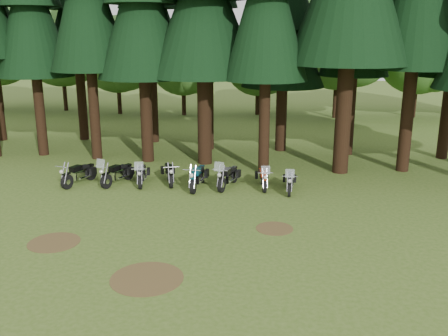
{
  "coord_description": "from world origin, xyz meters",
  "views": [
    {
      "loc": [
        5.42,
        -16.87,
        7.12
      ],
      "look_at": [
        1.86,
        5.0,
        1.0
      ],
      "focal_mm": 40.0,
      "sensor_mm": 36.0,
      "label": 1
    }
  ],
  "objects": [
    {
      "name": "decid_3",
      "position": [
        -4.71,
        25.13,
        4.51
      ],
      "size": [
        6.12,
        5.95,
        7.65
      ],
      "color": "black",
      "rests_on": "ground"
    },
    {
      "name": "pine_back_4",
      "position": [
        4.04,
        13.25,
        8.25
      ],
      "size": [
        4.94,
        4.94,
        13.78
      ],
      "color": "black",
      "rests_on": "ground"
    },
    {
      "name": "motorcycle_2",
      "position": [
        -2.12,
        5.04,
        0.46
      ],
      "size": [
        0.73,
        2.2,
        1.39
      ],
      "rotation": [
        0.0,
        0.0,
        0.21
      ],
      "color": "black",
      "rests_on": "ground"
    },
    {
      "name": "motorcycle_4",
      "position": [
        0.62,
        4.92,
        0.51
      ],
      "size": [
        0.35,
        2.47,
        1.01
      ],
      "rotation": [
        0.0,
        0.0,
        -0.02
      ],
      "color": "black",
      "rests_on": "ground"
    },
    {
      "name": "decid_2",
      "position": [
        -10.43,
        24.78,
        4.95
      ],
      "size": [
        6.72,
        6.53,
        8.4
      ],
      "color": "black",
      "rests_on": "ground"
    },
    {
      "name": "motorcycle_3",
      "position": [
        -0.9,
        5.45,
        0.47
      ],
      "size": [
        0.95,
        2.15,
        0.92
      ],
      "rotation": [
        0.0,
        0.0,
        0.37
      ],
      "color": "black",
      "rests_on": "ground"
    },
    {
      "name": "dirt_patch_2",
      "position": [
        1.0,
        -4.0,
        0.01
      ],
      "size": [
        2.2,
        2.2,
        0.01
      ],
      "primitive_type": "cylinder",
      "color": "#4C3D1E",
      "rests_on": "ground"
    },
    {
      "name": "ground",
      "position": [
        0.0,
        0.0,
        0.0
      ],
      "size": [
        120.0,
        120.0,
        0.0
      ],
      "primitive_type": "plane",
      "color": "#3A5618",
      "rests_on": "ground"
    },
    {
      "name": "motorcycle_6",
      "position": [
        3.63,
        5.43,
        0.45
      ],
      "size": [
        0.67,
        2.12,
        1.33
      ],
      "rotation": [
        0.0,
        0.0,
        0.2
      ],
      "color": "black",
      "rests_on": "ground"
    },
    {
      "name": "dirt_patch_0",
      "position": [
        -3.0,
        -2.0,
        0.01
      ],
      "size": [
        1.8,
        1.8,
        0.01
      ],
      "primitive_type": "cylinder",
      "color": "#4C3D1E",
      "rests_on": "ground"
    },
    {
      "name": "motorcycle_5",
      "position": [
        2.01,
        5.25,
        0.5
      ],
      "size": [
        0.79,
        2.38,
        1.5
      ],
      "rotation": [
        0.0,
        0.0,
        -0.21
      ],
      "color": "black",
      "rests_on": "ground"
    },
    {
      "name": "motorcycle_1",
      "position": [
        -3.3,
        4.9,
        0.5
      ],
      "size": [
        1.03,
        2.32,
        1.49
      ],
      "rotation": [
        0.0,
        0.0,
        -0.33
      ],
      "color": "black",
      "rests_on": "ground"
    },
    {
      "name": "dirt_patch_1",
      "position": [
        4.5,
        0.5,
        0.01
      ],
      "size": [
        1.4,
        1.4,
        0.01
      ],
      "primitive_type": "cylinder",
      "color": "#4C3D1E",
      "rests_on": "ground"
    },
    {
      "name": "decid_1",
      "position": [
        -15.99,
        25.76,
        5.83
      ],
      "size": [
        7.91,
        7.69,
        9.88
      ],
      "color": "black",
      "rests_on": "ground"
    },
    {
      "name": "decid_5",
      "position": [
        8.29,
        25.71,
        6.23
      ],
      "size": [
        8.45,
        8.21,
        10.56
      ],
      "color": "black",
      "rests_on": "ground"
    },
    {
      "name": "decid_6",
      "position": [
        14.85,
        27.01,
        5.2
      ],
      "size": [
        7.06,
        6.86,
        8.82
      ],
      "color": "black",
      "rests_on": "ground"
    },
    {
      "name": "motorcycle_0",
      "position": [
        -5.08,
        4.57,
        0.49
      ],
      "size": [
        0.83,
        2.28,
        0.95
      ],
      "rotation": [
        0.0,
        0.0,
        -0.3
      ],
      "color": "black",
      "rests_on": "ground"
    },
    {
      "name": "motorcycle_7",
      "position": [
        4.88,
        5.06,
        0.45
      ],
      "size": [
        0.4,
        2.12,
        1.33
      ],
      "rotation": [
        0.0,
        0.0,
        0.03
      ],
      "color": "black",
      "rests_on": "ground"
    },
    {
      "name": "decid_4",
      "position": [
        1.58,
        26.32,
        4.37
      ],
      "size": [
        5.93,
        5.76,
        7.41
      ],
      "color": "black",
      "rests_on": "ground"
    }
  ]
}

